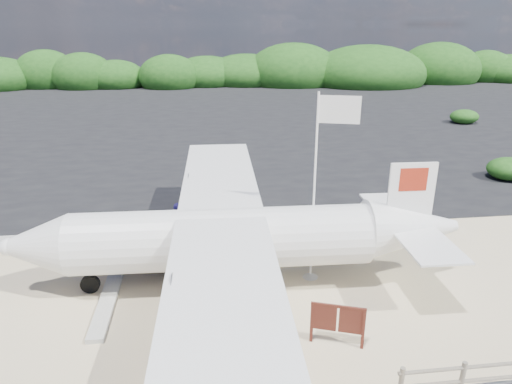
% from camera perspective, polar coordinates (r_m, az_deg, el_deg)
% --- Properties ---
extents(ground, '(160.00, 160.00, 0.00)m').
position_cam_1_polar(ground, '(15.35, -0.94, -12.57)').
color(ground, beige).
extents(asphalt_apron, '(90.00, 50.00, 0.04)m').
position_cam_1_polar(asphalt_apron, '(43.66, -5.16, 9.16)').
color(asphalt_apron, '#B2B2B2').
rests_on(asphalt_apron, ground).
extents(vegetation_band, '(124.00, 8.00, 4.40)m').
position_cam_1_polar(vegetation_band, '(68.36, -5.95, 13.12)').
color(vegetation_band, '#B2B2B2').
rests_on(vegetation_band, ground).
extents(baggage_cart, '(3.52, 2.63, 1.57)m').
position_cam_1_polar(baggage_cart, '(17.45, -12.66, -8.77)').
color(baggage_cart, '#0E0ED7').
rests_on(baggage_cart, ground).
extents(flagpole, '(1.38, 0.89, 6.42)m').
position_cam_1_polar(flagpole, '(16.35, 6.78, -10.49)').
color(flagpole, white).
rests_on(flagpole, ground).
extents(signboard, '(1.53, 0.67, 1.29)m').
position_cam_1_polar(signboard, '(13.47, 9.95, -18.25)').
color(signboard, '#512117').
rests_on(signboard, ground).
extents(crew_a, '(0.75, 0.61, 1.78)m').
position_cam_1_polar(crew_a, '(18.37, -9.70, -3.93)').
color(crew_a, '#171245').
rests_on(crew_a, ground).
extents(crew_b, '(0.84, 0.69, 1.59)m').
position_cam_1_polar(crew_b, '(18.07, -9.91, -4.70)').
color(crew_b, '#171245').
rests_on(crew_b, ground).
extents(crew_c, '(0.95, 0.41, 1.61)m').
position_cam_1_polar(crew_c, '(17.14, 8.68, -6.02)').
color(crew_c, '#171245').
rests_on(crew_c, ground).
extents(aircraft_large, '(18.30, 18.30, 5.32)m').
position_cam_1_polar(aircraft_large, '(42.05, 18.24, 7.80)').
color(aircraft_large, '#B2B2B2').
rests_on(aircraft_large, ground).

